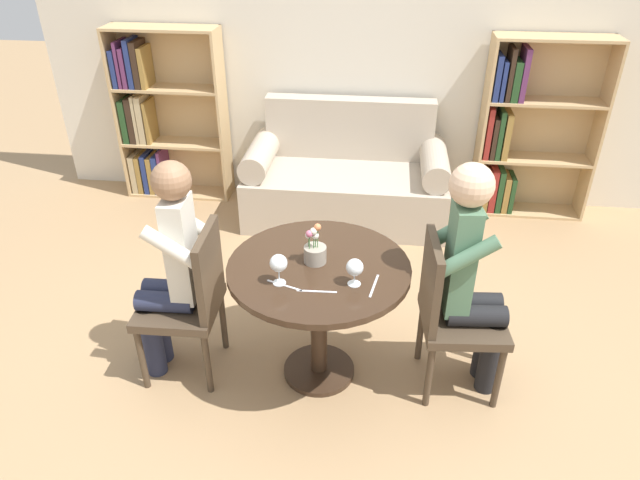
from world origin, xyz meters
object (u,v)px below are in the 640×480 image
object	(u,v)px
bookshelf_right	(521,134)
person_right	(472,277)
chair_right	(450,310)
flower_vase	(315,251)
wine_glass_right	(355,268)
chair_left	(191,297)
bookshelf_left	(159,118)
couch	(346,181)
person_left	(170,270)
wine_glass_left	(279,264)

from	to	relation	value
bookshelf_right	person_right	size ratio (longest dim) A/B	1.11
chair_right	flower_vase	size ratio (longest dim) A/B	4.06
bookshelf_right	person_right	world-z (taller)	bookshelf_right
wine_glass_right	person_right	bearing A→B (deg)	16.12
bookshelf_right	flower_vase	world-z (taller)	bookshelf_right
flower_vase	chair_left	bearing A→B (deg)	-173.97
bookshelf_left	chair_left	xyz separation A→B (m)	(0.96, -2.20, -0.20)
couch	bookshelf_left	world-z (taller)	bookshelf_left
person_right	chair_right	bearing A→B (deg)	93.53
chair_right	person_right	distance (m)	0.22
flower_vase	person_left	bearing A→B (deg)	-174.37
bookshelf_right	chair_right	bearing A→B (deg)	-108.15
person_right	wine_glass_right	world-z (taller)	person_right
chair_left	person_right	size ratio (longest dim) A/B	0.69
bookshelf_left	chair_right	world-z (taller)	bookshelf_left
chair_left	bookshelf_left	bearing A→B (deg)	-157.98
wine_glass_left	wine_glass_right	xyz separation A→B (m)	(0.36, 0.03, -0.02)
chair_left	person_left	world-z (taller)	person_left
person_right	flower_vase	world-z (taller)	person_right
couch	person_left	xyz separation A→B (m)	(-0.77, -1.93, 0.36)
wine_glass_right	flower_vase	bearing A→B (deg)	140.74
person_right	bookshelf_left	bearing A→B (deg)	43.44
person_left	wine_glass_right	bearing A→B (deg)	82.48
couch	chair_left	bearing A→B (deg)	-109.47
bookshelf_right	chair_left	xyz separation A→B (m)	(-2.07, -2.20, -0.19)
chair_left	wine_glass_left	world-z (taller)	chair_left
flower_vase	person_right	bearing A→B (deg)	-0.44
bookshelf_right	chair_right	xyz separation A→B (m)	(-0.70, -2.15, -0.19)
couch	bookshelf_right	distance (m)	1.46
chair_left	flower_vase	bearing A→B (deg)	94.46
bookshelf_left	wine_glass_left	bearing A→B (deg)	-57.78
couch	person_right	size ratio (longest dim) A/B	1.23
wine_glass_right	couch	bearing A→B (deg)	95.27
bookshelf_right	wine_glass_left	size ratio (longest dim) A/B	9.17
person_right	wine_glass_right	bearing A→B (deg)	101.10
bookshelf_right	chair_left	distance (m)	3.02
chair_right	wine_glass_right	distance (m)	0.61
person_right	flower_vase	xyz separation A→B (m)	(-0.79, 0.01, 0.09)
person_right	wine_glass_left	size ratio (longest dim) A/B	8.29
bookshelf_left	chair_left	distance (m)	2.40
couch	person_left	world-z (taller)	person_left
chair_right	person_right	size ratio (longest dim) A/B	0.69
couch	wine_glass_left	world-z (taller)	couch
person_left	couch	bearing A→B (deg)	156.69
couch	chair_right	world-z (taller)	couch
couch	wine_glass_left	xyz separation A→B (m)	(-0.17, -2.07, 0.53)
wine_glass_right	chair_right	bearing A→B (deg)	17.36
couch	person_right	xyz separation A→B (m)	(0.77, -1.86, 0.39)
wine_glass_right	person_left	bearing A→B (deg)	174.06
bookshelf_left	flower_vase	size ratio (longest dim) A/B	6.53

